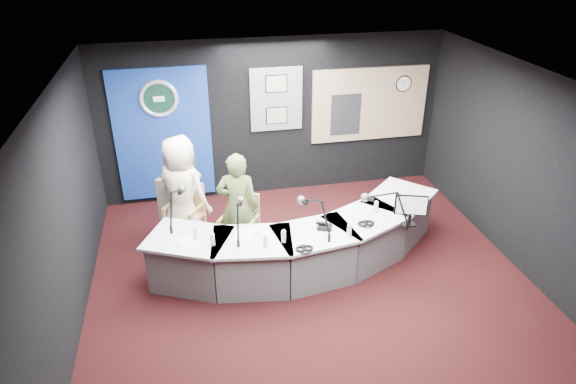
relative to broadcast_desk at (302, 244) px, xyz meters
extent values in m
plane|color=black|center=(0.05, -0.55, -0.38)|extent=(6.00, 6.00, 0.00)
cube|color=silver|center=(0.05, -0.55, 2.42)|extent=(6.00, 6.00, 0.02)
cube|color=black|center=(0.05, 2.45, 1.02)|extent=(6.00, 0.02, 2.80)
cube|color=black|center=(-2.95, -0.55, 1.02)|extent=(0.02, 6.00, 2.80)
cube|color=black|center=(3.05, -0.55, 1.02)|extent=(0.02, 6.00, 2.80)
cube|color=navy|center=(-1.85, 2.42, 0.88)|extent=(1.60, 0.05, 2.30)
torus|color=silver|center=(-1.85, 2.38, 1.52)|extent=(0.63, 0.07, 0.63)
cylinder|color=black|center=(-1.85, 2.38, 1.52)|extent=(0.48, 0.01, 0.48)
cube|color=slate|center=(0.10, 2.42, 1.38)|extent=(0.90, 0.04, 1.10)
cube|color=gray|center=(0.10, 2.39, 1.65)|extent=(0.34, 0.02, 0.27)
cube|color=gray|center=(0.10, 2.39, 1.09)|extent=(0.34, 0.02, 0.27)
cube|color=tan|center=(1.80, 2.42, 1.18)|extent=(2.12, 0.06, 1.32)
cube|color=beige|center=(1.80, 2.41, 1.18)|extent=(2.00, 0.02, 1.20)
cube|color=black|center=(1.35, 2.39, 1.03)|extent=(0.55, 0.02, 0.75)
cylinder|color=white|center=(2.40, 2.39, 1.52)|extent=(0.28, 0.01, 0.28)
cube|color=slate|center=(-1.77, 1.19, 0.24)|extent=(0.47, 0.36, 0.70)
imported|color=#F4DFC3|center=(-1.61, 0.98, 0.50)|extent=(1.03, 0.95, 1.76)
imported|color=#536534|center=(-0.84, 0.46, 0.45)|extent=(0.69, 0.54, 1.66)
cube|color=black|center=(1.40, -0.39, 0.70)|extent=(0.45, 0.18, 0.32)
cube|color=black|center=(0.26, -0.25, 0.40)|extent=(0.23, 0.21, 0.05)
torus|color=black|center=(0.84, -0.26, 0.39)|extent=(0.23, 0.23, 0.04)
torus|color=black|center=(-0.13, -0.68, 0.39)|extent=(0.23, 0.23, 0.04)
cube|color=white|center=(-1.60, -0.18, 0.38)|extent=(0.32, 0.35, 0.00)
cube|color=white|center=(-0.84, -0.17, 0.38)|extent=(0.28, 0.37, 0.00)
camera|label=1|loc=(-1.45, -5.95, 4.05)|focal=32.00mm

